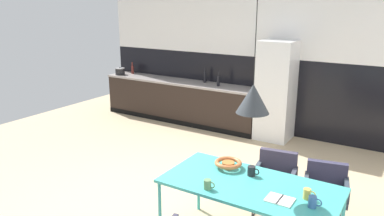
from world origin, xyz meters
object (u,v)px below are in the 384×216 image
Objects in this scene: refrigerator_column at (276,91)px; mug_glass_clear at (313,202)px; mug_white_ceramic at (252,171)px; armchair_head_of_table at (275,174)px; dining_table at (250,188)px; cooking_pot at (120,71)px; pendant_lamp_over_table_near at (253,98)px; mug_tall_blue at (208,184)px; bottle_spice_small at (218,80)px; armchair_corner_seat at (326,186)px; mug_dark_espresso at (307,194)px; bottle_oil_tall at (205,76)px; bottle_vinegar_dark at (132,69)px; fruit_bowl at (228,163)px; open_book at (280,200)px.

refrigerator_column is 3.87m from mug_glass_clear.
mug_white_ceramic is at bearing -74.35° from refrigerator_column.
mug_glass_clear is (0.68, -0.98, 0.30)m from armchair_head_of_table.
cooking_pot is at bearing 145.32° from dining_table.
pendant_lamp_over_table_near is at bearing 83.54° from armchair_head_of_table.
dining_table is at bearing 45.49° from mug_tall_blue.
mug_glass_clear is at bearing -51.07° from bottle_spice_small.
refrigerator_column reaches higher than mug_tall_blue.
bottle_spice_small is (-2.18, 3.39, 0.30)m from dining_table.
mug_tall_blue is (-0.86, -1.26, 0.33)m from armchair_corner_seat.
armchair_head_of_table is at bearing -49.64° from bottle_spice_small.
mug_glass_clear is at bearing -56.63° from mug_dark_espresso.
mug_tall_blue is at bearing -134.51° from dining_table.
mug_glass_clear is 4.90m from bottle_oil_tall.
bottle_vinegar_dark reaches higher than armchair_head_of_table.
mug_white_ceramic reaches higher than fruit_bowl.
bottle_oil_tall reaches higher than armchair_head_of_table.
bottle_oil_tall is (-2.95, 3.71, 0.26)m from open_book.
refrigerator_column is 7.51× the size of open_book.
mug_glass_clear reaches higher than open_book.
bottle_vinegar_dark is (-4.23, 3.32, 0.19)m from fruit_bowl.
bottle_vinegar_dark reaches higher than cooking_pot.
pendant_lamp_over_table_near reaches higher than open_book.
open_book is 0.81× the size of bottle_oil_tall.
refrigerator_column is 2.92m from armchair_corner_seat.
refrigerator_column reaches higher than bottle_spice_small.
mug_dark_espresso is (0.21, 0.16, 0.04)m from open_book.
pendant_lamp_over_table_near is (2.59, -3.58, 0.63)m from bottle_oil_tall.
pendant_lamp_over_table_near is at bearing -57.45° from bottle_spice_small.
mug_white_ceramic is at bearing 78.63° from armchair_head_of_table.
bottle_vinegar_dark is (-3.62, 0.15, 0.06)m from refrigerator_column.
open_book is 0.97m from pendant_lamp_over_table_near.
bottle_oil_tall reaches higher than dining_table.
bottle_spice_small is (0.41, -0.16, -0.01)m from bottle_oil_tall.
open_book is 0.70m from mug_tall_blue.
bottle_oil_tall is (2.00, 0.01, 0.02)m from bottle_vinegar_dark.
armchair_corner_seat is at bearing 60.37° from pendant_lamp_over_table_near.
mug_white_ceramic is 0.87m from pendant_lamp_over_table_near.
mug_dark_espresso is 0.39× the size of bottle_spice_small.
fruit_bowl is 0.98× the size of bottle_oil_tall.
open_book is at bearing 13.35° from mug_tall_blue.
bottle_vinegar_dark is at bearing -38.71° from armchair_head_of_table.
open_book is at bearing -54.34° from bottle_spice_small.
armchair_corner_seat is at bearing -179.53° from armchair_head_of_table.
dining_table is 0.88m from armchair_head_of_table.
bottle_oil_tall is (-2.56, 2.70, 0.51)m from armchair_head_of_table.
bottle_oil_tall reaches higher than cooking_pot.
bottle_spice_small is (2.57, 0.11, 0.04)m from cooking_pot.
refrigerator_column reaches higher than bottle_vinegar_dark.
mug_dark_espresso is at bearing 20.15° from mug_tall_blue.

